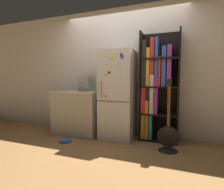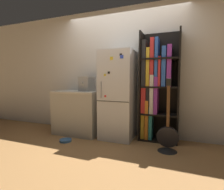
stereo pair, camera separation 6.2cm
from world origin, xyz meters
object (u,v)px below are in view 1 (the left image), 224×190
at_px(pet_bowl, 66,140).
at_px(guitar, 168,141).
at_px(refrigerator, 118,95).
at_px(bookshelf, 155,87).
at_px(espresso_machine, 86,84).

bearing_deg(pet_bowl, guitar, 7.37).
distance_m(refrigerator, pet_bowl, 1.29).
relative_size(bookshelf, pet_bowl, 9.17).
xyz_separation_m(espresso_machine, pet_bowl, (-0.13, -0.57, -1.03)).
distance_m(guitar, pet_bowl, 1.80).
height_order(refrigerator, espresso_machine, refrigerator).
relative_size(guitar, pet_bowl, 5.29).
bearing_deg(espresso_machine, bookshelf, 5.71).
relative_size(refrigerator, guitar, 1.45).
relative_size(espresso_machine, pet_bowl, 1.70).
relative_size(bookshelf, espresso_machine, 5.38).
bearing_deg(refrigerator, guitar, -19.19).
height_order(refrigerator, pet_bowl, refrigerator).
bearing_deg(pet_bowl, refrigerator, 34.24).
relative_size(refrigerator, pet_bowl, 7.66).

